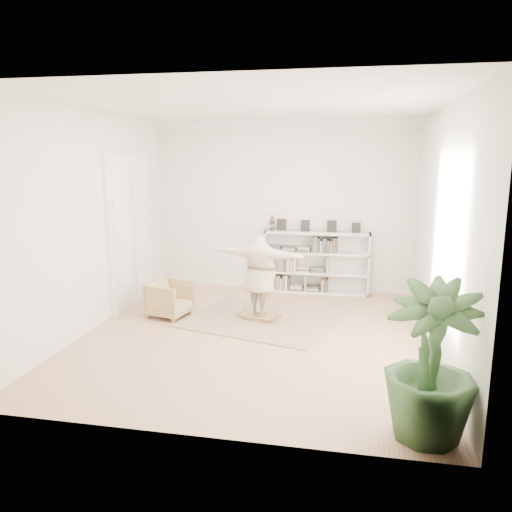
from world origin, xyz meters
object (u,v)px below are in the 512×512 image
Objects in this scene: person at (260,273)px; houseplant at (430,362)px; armchair at (169,299)px; bookshelf at (316,263)px; rocker_board at (260,316)px.

houseplant is at bearing 140.12° from person.
person is (1.65, 0.08, 0.53)m from armchair.
rocker_board is at bearing -111.81° from bookshelf.
person is at bearing -73.67° from armchair.
person is (0.00, -0.00, 0.78)m from rocker_board.
rocker_board is (1.65, 0.08, -0.25)m from armchair.
rocker_board is 4.16m from houseplant.
houseplant is at bearing -73.83° from bookshelf.
bookshelf reaches higher than rocker_board.
houseplant is at bearing -39.88° from rocker_board.
bookshelf is at bearing 106.17° from houseplant.
person is (-0.81, -2.04, 0.22)m from bookshelf.
bookshelf is 5.59m from houseplant.
armchair is 1.74m from person.
armchair is 0.40× the size of person.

